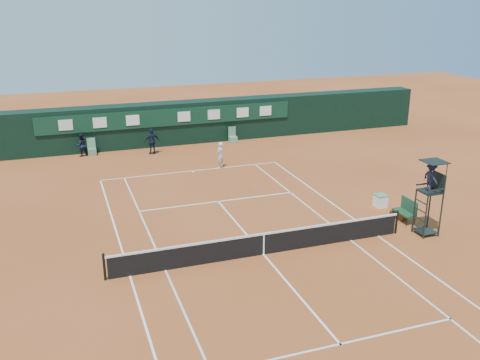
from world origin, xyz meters
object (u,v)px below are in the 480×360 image
at_px(player, 220,155).
at_px(umpire_chair, 431,182).
at_px(tennis_net, 264,243).
at_px(player_bench, 406,209).
at_px(cooler, 380,201).

bearing_deg(player, umpire_chair, 72.30).
bearing_deg(tennis_net, umpire_chair, -3.77).
relative_size(umpire_chair, player, 2.07).
distance_m(tennis_net, player, 12.05).
height_order(player_bench, player, player).
bearing_deg(player_bench, tennis_net, -172.31).
distance_m(umpire_chair, cooler, 4.11).
distance_m(tennis_net, umpire_chair, 7.86).
bearing_deg(cooler, player, 122.90).
bearing_deg(umpire_chair, cooler, 90.53).
distance_m(player_bench, player, 12.34).
bearing_deg(tennis_net, cooler, 21.75).
height_order(tennis_net, umpire_chair, umpire_chair).
relative_size(tennis_net, player, 7.81).
bearing_deg(player, cooler, 80.21).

